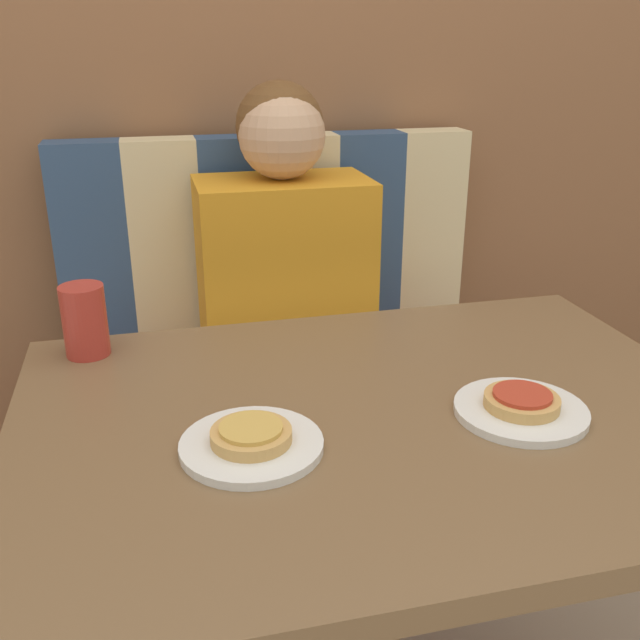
% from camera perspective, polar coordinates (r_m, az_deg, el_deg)
% --- Properties ---
extents(wall_back, '(7.00, 0.05, 2.60)m').
position_cam_1_polar(wall_back, '(1.86, -5.16, 23.56)').
color(wall_back, brown).
rests_on(wall_back, ground_plane).
extents(booth_seat, '(1.03, 0.49, 0.46)m').
position_cam_1_polar(booth_seat, '(1.86, -2.57, -11.09)').
color(booth_seat, '#5B1919').
rests_on(booth_seat, ground_plane).
extents(booth_backrest, '(1.03, 0.10, 0.56)m').
position_cam_1_polar(booth_backrest, '(1.83, -4.06, 5.80)').
color(booth_backrest, navy).
rests_on(booth_backrest, booth_seat).
extents(dining_table, '(1.03, 0.74, 0.74)m').
position_cam_1_polar(dining_table, '(1.08, 4.45, -11.56)').
color(dining_table, brown).
rests_on(dining_table, ground_plane).
extents(person, '(0.38, 0.24, 0.70)m').
position_cam_1_polar(person, '(1.63, -2.91, 5.58)').
color(person, orange).
rests_on(person, booth_seat).
extents(plate_left, '(0.19, 0.19, 0.01)m').
position_cam_1_polar(plate_left, '(0.93, -5.50, -9.93)').
color(plate_left, white).
rests_on(plate_left, dining_table).
extents(plate_right, '(0.19, 0.19, 0.01)m').
position_cam_1_polar(plate_right, '(1.05, 15.75, -6.98)').
color(plate_right, white).
rests_on(plate_right, dining_table).
extents(pizza_left, '(0.10, 0.10, 0.02)m').
position_cam_1_polar(pizza_left, '(0.93, -5.53, -9.08)').
color(pizza_left, tan).
rests_on(pizza_left, plate_left).
extents(pizza_right, '(0.10, 0.10, 0.02)m').
position_cam_1_polar(pizza_right, '(1.04, 15.84, -6.20)').
color(pizza_right, tan).
rests_on(pizza_right, plate_right).
extents(drinking_cup, '(0.07, 0.07, 0.12)m').
position_cam_1_polar(drinking_cup, '(1.23, -18.31, -0.05)').
color(drinking_cup, '#B23328').
rests_on(drinking_cup, dining_table).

